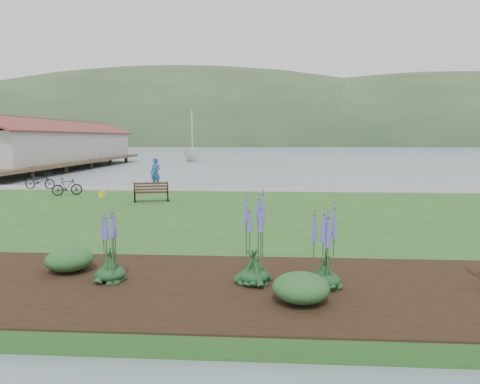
% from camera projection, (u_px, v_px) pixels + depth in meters
% --- Properties ---
extents(ground, '(600.00, 600.00, 0.00)m').
position_uv_depth(ground, '(197.00, 217.00, 18.68)').
color(ground, slate).
rests_on(ground, ground).
extents(lawn, '(34.00, 20.00, 0.40)m').
position_uv_depth(lawn, '(189.00, 222.00, 16.68)').
color(lawn, '#22521D').
rests_on(lawn, ground).
extents(shoreline_path, '(34.00, 2.20, 0.03)m').
position_uv_depth(shoreline_path, '(216.00, 189.00, 25.46)').
color(shoreline_path, gray).
rests_on(shoreline_path, lawn).
extents(garden_bed, '(24.00, 4.40, 0.04)m').
position_uv_depth(garden_bed, '(265.00, 287.00, 8.74)').
color(garden_bed, black).
rests_on(garden_bed, lawn).
extents(far_hillside, '(580.00, 80.00, 38.00)m').
position_uv_depth(far_hillside, '(306.00, 145.00, 185.72)').
color(far_hillside, '#2F4A2A').
rests_on(far_hillside, ground).
extents(pier_pavilion, '(8.00, 36.00, 5.40)m').
position_uv_depth(pier_pavilion, '(57.00, 145.00, 46.84)').
color(pier_pavilion, '#4C3826').
rests_on(pier_pavilion, ground).
extents(park_bench, '(1.72, 1.04, 1.00)m').
position_uv_depth(park_bench, '(151.00, 192.00, 20.44)').
color(park_bench, black).
rests_on(park_bench, lawn).
extents(person, '(0.90, 0.74, 2.12)m').
position_uv_depth(person, '(156.00, 170.00, 26.16)').
color(person, navy).
rests_on(person, lawn).
extents(bicycle_a, '(0.73, 1.89, 0.98)m').
position_uv_depth(bicycle_a, '(40.00, 181.00, 25.40)').
color(bicycle_a, black).
rests_on(bicycle_a, lawn).
extents(bicycle_b, '(1.12, 1.55, 0.92)m').
position_uv_depth(bicycle_b, '(67.00, 187.00, 22.73)').
color(bicycle_b, black).
rests_on(bicycle_b, lawn).
extents(sailboat, '(11.92, 11.98, 23.11)m').
position_uv_depth(sailboat, '(192.00, 162.00, 61.87)').
color(sailboat, silver).
rests_on(sailboat, ground).
extents(pannier, '(0.28, 0.34, 0.31)m').
position_uv_depth(pannier, '(102.00, 194.00, 22.01)').
color(pannier, yellow).
rests_on(pannier, lawn).
extents(echium_0, '(0.62, 0.62, 2.14)m').
position_uv_depth(echium_0, '(254.00, 240.00, 8.80)').
color(echium_0, '#14391B').
rests_on(echium_0, garden_bed).
extents(echium_1, '(0.62, 0.62, 1.82)m').
position_uv_depth(echium_1, '(326.00, 251.00, 8.60)').
color(echium_1, '#14391B').
rests_on(echium_1, garden_bed).
extents(echium_4, '(0.62, 0.62, 1.73)m').
position_uv_depth(echium_4, '(110.00, 247.00, 9.00)').
color(echium_4, '#14391B').
rests_on(echium_4, garden_bed).
extents(shrub_0, '(1.06, 1.06, 0.53)m').
position_uv_depth(shrub_0, '(70.00, 259.00, 9.74)').
color(shrub_0, '#1E4C21').
rests_on(shrub_0, garden_bed).
extents(shrub_1, '(1.07, 1.07, 0.53)m').
position_uv_depth(shrub_1, '(301.00, 288.00, 7.90)').
color(shrub_1, '#1E4C21').
rests_on(shrub_1, garden_bed).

